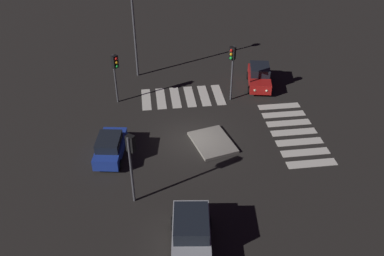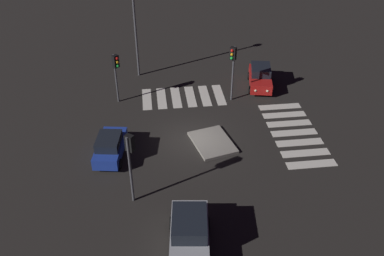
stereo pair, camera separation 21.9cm
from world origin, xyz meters
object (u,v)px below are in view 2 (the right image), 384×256
object	(u,v)px
car_silver	(189,235)
traffic_light_west	(130,152)
traffic_light_north	(116,67)
traffic_light_east	(233,61)
car_blue	(110,146)
traffic_island	(212,142)
car_red	(260,77)
street_lamp	(134,13)

from	to	relation	value
car_silver	traffic_light_west	world-z (taller)	traffic_light_west
traffic_light_north	traffic_light_west	world-z (taller)	traffic_light_west
traffic_light_east	car_blue	bearing A→B (deg)	-19.77
traffic_island	car_blue	world-z (taller)	car_blue
traffic_light_north	traffic_light_west	xyz separation A→B (m)	(-10.81, -1.09, 0.34)
traffic_light_east	traffic_light_west	size ratio (longest dim) A/B	1.02
car_silver	traffic_light_east	bearing A→B (deg)	167.68
traffic_light_north	traffic_light_east	distance (m)	8.64
car_red	traffic_light_north	size ratio (longest dim) A/B	1.05
car_red	car_silver	bearing A→B (deg)	-14.59
traffic_island	traffic_light_west	distance (m)	7.69
car_silver	traffic_light_north	distance (m)	15.24
traffic_island	car_silver	distance (m)	8.85
car_red	car_silver	size ratio (longest dim) A/B	0.91
traffic_light_east	traffic_light_west	world-z (taller)	traffic_light_east
car_red	car_blue	world-z (taller)	car_red
traffic_island	traffic_light_north	bearing A→B (deg)	45.53
traffic_light_west	street_lamp	distance (m)	15.32
car_red	traffic_light_east	xyz separation A→B (m)	(-2.00, 2.83, 2.55)
traffic_island	traffic_light_east	size ratio (longest dim) A/B	0.83
traffic_light_west	street_lamp	xyz separation A→B (m)	(15.16, -0.46, 2.14)
car_blue	traffic_light_east	xyz separation A→B (m)	(5.94, -8.99, 2.60)
car_red	traffic_light_east	size ratio (longest dim) A/B	0.93
traffic_island	traffic_light_west	size ratio (longest dim) A/B	0.84
car_blue	traffic_light_east	world-z (taller)	traffic_light_east
car_blue	traffic_light_north	xyz separation A→B (m)	(6.73, -0.40, 2.21)
traffic_island	traffic_light_north	world-z (taller)	traffic_light_north
car_red	car_silver	world-z (taller)	car_silver
car_silver	traffic_light_west	size ratio (longest dim) A/B	1.04
car_blue	traffic_island	bearing A→B (deg)	-76.00
traffic_island	car_blue	size ratio (longest dim) A/B	0.96
traffic_island	car_red	distance (m)	9.02
traffic_light_east	street_lamp	world-z (taller)	street_lamp
car_silver	traffic_light_north	bearing A→B (deg)	-158.64
car_red	car_blue	distance (m)	14.24
traffic_island	car_red	xyz separation A→B (m)	(7.38, -5.13, 0.76)
traffic_light_north	car_blue	bearing A→B (deg)	-44.88
car_silver	traffic_light_west	distance (m)	5.24
car_silver	traffic_light_north	world-z (taller)	traffic_light_north
traffic_light_west	traffic_island	bearing A→B (deg)	-11.44
car_silver	car_blue	size ratio (longest dim) A/B	1.18
car_silver	street_lamp	xyz separation A→B (m)	(18.97, 2.22, 4.54)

